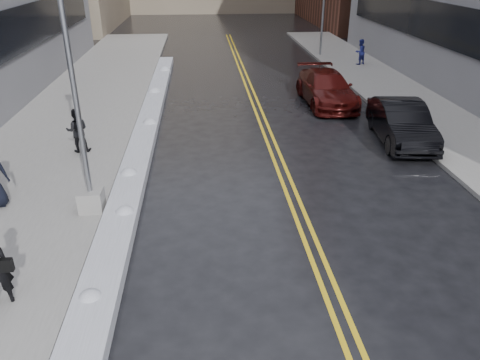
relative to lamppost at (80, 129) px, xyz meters
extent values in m
plane|color=black|center=(3.30, -2.00, -2.53)|extent=(160.00, 160.00, 0.00)
cube|color=gray|center=(-2.45, 8.00, -2.46)|extent=(5.50, 50.00, 0.15)
cube|color=gray|center=(13.30, 8.00, -2.46)|extent=(4.00, 50.00, 0.15)
cube|color=gold|center=(5.65, 8.00, -2.53)|extent=(0.12, 50.00, 0.01)
cube|color=gold|center=(5.95, 8.00, -2.53)|extent=(0.12, 50.00, 0.01)
cube|color=silver|center=(0.85, 6.00, -2.36)|extent=(0.90, 30.00, 0.34)
cube|color=gray|center=(0.00, 0.00, -2.08)|extent=(0.65, 0.65, 0.60)
cylinder|color=gray|center=(0.00, 0.00, 1.72)|extent=(0.14, 0.14, 7.00)
cylinder|color=maroon|center=(12.30, 8.00, -2.08)|extent=(0.24, 0.24, 0.60)
sphere|color=maroon|center=(12.30, 8.00, -1.78)|extent=(0.26, 0.26, 0.26)
cylinder|color=maroon|center=(12.30, 8.00, -2.03)|extent=(0.25, 0.10, 0.10)
cylinder|color=gray|center=(11.80, 22.00, 0.12)|extent=(0.14, 0.14, 5.00)
imported|color=black|center=(-1.32, 4.49, -1.58)|extent=(0.86, 0.72, 1.60)
imported|color=navy|center=(13.55, 18.49, -1.59)|extent=(0.97, 0.90, 1.59)
imported|color=black|center=(10.80, 4.84, -1.75)|extent=(2.15, 4.90, 1.57)
imported|color=#360A08|center=(9.22, 10.19, -1.76)|extent=(2.27, 5.40, 1.55)
camera|label=1|loc=(3.16, -11.77, 4.04)|focal=35.00mm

